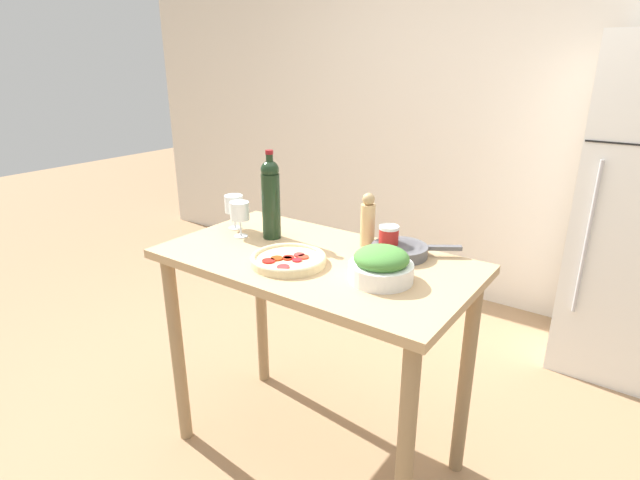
{
  "coord_description": "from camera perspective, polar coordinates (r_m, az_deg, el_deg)",
  "views": [
    {
      "loc": [
        1.04,
        -1.43,
        1.65
      ],
      "look_at": [
        0.0,
        0.03,
        0.99
      ],
      "focal_mm": 28.0,
      "sensor_mm": 36.0,
      "label": 1
    }
  ],
  "objects": [
    {
      "name": "wine_glass_near",
      "position": [
        2.12,
        -9.16,
        3.12
      ],
      "size": [
        0.08,
        0.08,
        0.15
      ],
      "color": "silver",
      "rests_on": "prep_counter"
    },
    {
      "name": "wine_bottle",
      "position": [
        2.07,
        -5.64,
        4.85
      ],
      "size": [
        0.08,
        0.08,
        0.37
      ],
      "color": "black",
      "rests_on": "prep_counter"
    },
    {
      "name": "cast_iron_skillet",
      "position": [
        1.93,
        9.13,
        -1.16
      ],
      "size": [
        0.31,
        0.25,
        0.04
      ],
      "color": "#56565B",
      "rests_on": "prep_counter"
    },
    {
      "name": "ground_plane",
      "position": [
        2.41,
        -0.49,
        -22.92
      ],
      "size": [
        14.0,
        14.0,
        0.0
      ],
      "primitive_type": "plane",
      "color": "#9E7A56"
    },
    {
      "name": "wall_back",
      "position": [
        3.54,
        18.7,
        13.42
      ],
      "size": [
        6.4,
        0.06,
        2.6
      ],
      "color": "silver",
      "rests_on": "ground_plane"
    },
    {
      "name": "wine_glass_far",
      "position": [
        2.23,
        -9.81,
        3.92
      ],
      "size": [
        0.08,
        0.08,
        0.15
      ],
      "color": "silver",
      "rests_on": "prep_counter"
    },
    {
      "name": "salt_canister",
      "position": [
        1.93,
        7.83,
        -0.01
      ],
      "size": [
        0.08,
        0.08,
        0.12
      ],
      "color": "#B2231E",
      "rests_on": "prep_counter"
    },
    {
      "name": "prep_counter",
      "position": [
        1.97,
        -0.56,
        -6.07
      ],
      "size": [
        1.21,
        0.66,
        0.93
      ],
      "color": "tan",
      "rests_on": "ground_plane"
    },
    {
      "name": "salad_bowl",
      "position": [
        1.7,
        7.0,
        -2.9
      ],
      "size": [
        0.22,
        0.22,
        0.12
      ],
      "color": "white",
      "rests_on": "prep_counter"
    },
    {
      "name": "pepper_mill",
      "position": [
        2.0,
        5.48,
        2.19
      ],
      "size": [
        0.06,
        0.06,
        0.22
      ],
      "color": "tan",
      "rests_on": "prep_counter"
    },
    {
      "name": "homemade_pizza",
      "position": [
        1.84,
        -3.62,
        -2.22
      ],
      "size": [
        0.28,
        0.28,
        0.03
      ],
      "color": "beige",
      "rests_on": "prep_counter"
    }
  ]
}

